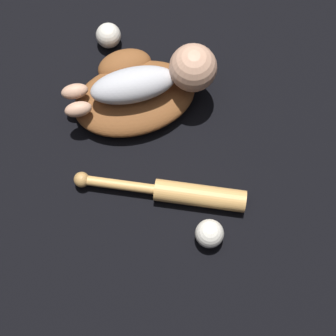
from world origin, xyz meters
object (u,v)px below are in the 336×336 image
baby_figure (160,78)px  baseball (209,234)px  baseball_glove (133,93)px  baseball_spare (108,36)px  baseball_bat (180,193)px

baby_figure → baseball: baby_figure is taller
baby_figure → baseball_glove: bearing=-178.5°
baseball_glove → baseball: bearing=-61.0°
baseball_glove → baseball: 0.42m
baseball_glove → baseball_spare: size_ratio=5.42×
baby_figure → baseball_spare: baby_figure is taller
baseball_glove → baseball_spare: (-0.08, 0.17, -0.00)m
baseball_glove → baseball_spare: bearing=114.0°
baseball_spare → baby_figure: bearing=-49.0°
baseball_glove → baseball_bat: bearing=-63.7°
baby_figure → baseball_spare: bearing=131.0°
baseball_glove → baseball: (0.20, -0.37, -0.00)m
baseball_glove → baseball_bat: baseball_glove is taller
baseball → baseball_spare: 0.61m
baseball_spare → baseball: bearing=-62.5°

